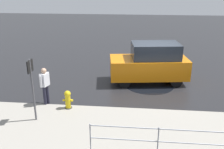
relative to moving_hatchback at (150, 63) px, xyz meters
name	(u,v)px	position (x,y,z in m)	size (l,w,h in m)	color
ground_plane	(153,85)	(-0.17, 0.50, -1.03)	(60.00, 60.00, 0.00)	black
kerb_strip	(160,131)	(-0.17, 4.70, -1.01)	(24.00, 3.20, 0.04)	gray
moving_hatchback	(150,63)	(0.00, 0.00, 0.00)	(4.09, 2.21, 2.06)	orange
fire_hydrant	(68,100)	(3.44, 3.35, -0.63)	(0.42, 0.31, 0.80)	gold
pedestrian	(45,83)	(4.46, 3.02, -0.07)	(0.34, 0.55, 1.62)	silver
sign_post	(32,82)	(4.40, 4.37, 0.55)	(0.07, 0.44, 2.40)	#4C4C51
puddle_patch	(149,85)	(0.03, 0.43, -1.02)	(2.48, 2.48, 0.01)	black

